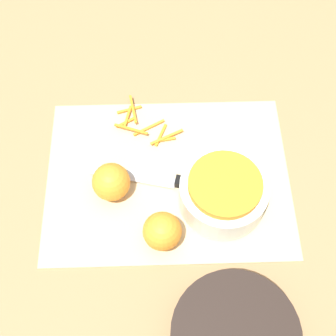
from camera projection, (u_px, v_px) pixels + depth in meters
name	position (u px, v px, depth m)	size (l,w,h in m)	color
ground_plane	(168.00, 177.00, 0.90)	(4.00, 4.00, 0.00)	#9E754C
cutting_board	(168.00, 176.00, 0.90)	(0.47, 0.35, 0.01)	#CCB284
bowl_speckled	(223.00, 192.00, 0.84)	(0.16, 0.16, 0.07)	silver
knife	(181.00, 182.00, 0.89)	(0.25, 0.08, 0.02)	black
orange_left	(111.00, 182.00, 0.85)	(0.07, 0.07, 0.07)	orange
orange_right	(162.00, 231.00, 0.81)	(0.07, 0.07, 0.07)	orange
peel_pile	(143.00, 125.00, 0.95)	(0.14, 0.12, 0.01)	orange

